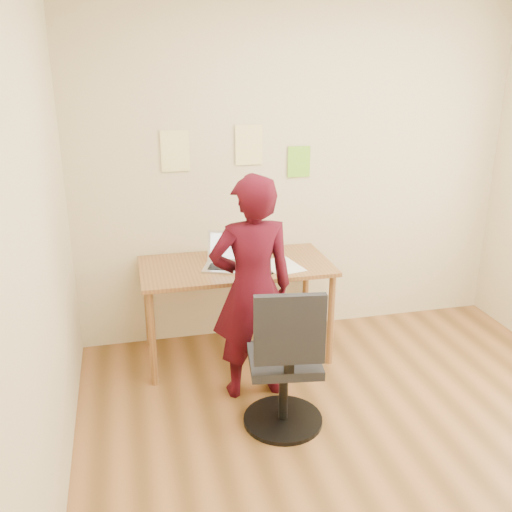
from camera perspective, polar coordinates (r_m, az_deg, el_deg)
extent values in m
cube|color=brown|center=(3.59, 12.39, -19.23)|extent=(3.50, 3.50, 0.04)
cube|color=beige|center=(4.54, 4.10, 8.68)|extent=(3.50, 0.04, 2.70)
cube|color=beige|center=(2.66, -21.93, -0.66)|extent=(0.04, 3.50, 2.70)
cube|color=olive|center=(4.21, -2.04, -1.02)|extent=(1.40, 0.70, 0.03)
cylinder|color=olive|center=(4.02, -10.33, -8.19)|extent=(0.05, 0.05, 0.71)
cylinder|color=olive|center=(4.26, 7.49, -6.36)|extent=(0.05, 0.05, 0.71)
cylinder|color=olive|center=(4.56, -10.80, -4.73)|extent=(0.05, 0.05, 0.71)
cylinder|color=olive|center=(4.77, 4.98, -3.31)|extent=(0.05, 0.05, 0.71)
cube|color=#B7B7BF|center=(4.12, -2.95, -1.18)|extent=(0.38, 0.32, 0.01)
cube|color=black|center=(4.11, -2.96, -1.07)|extent=(0.29, 0.21, 0.00)
cube|color=#B7B7BF|center=(4.21, -2.66, 0.99)|extent=(0.33, 0.17, 0.22)
cube|color=white|center=(4.21, -2.66, 0.99)|extent=(0.29, 0.15, 0.18)
cube|color=white|center=(4.18, 2.64, -0.97)|extent=(0.30, 0.38, 0.00)
cube|color=black|center=(4.04, 0.84, -1.60)|extent=(0.11, 0.14, 0.01)
cube|color=#3F4C59|center=(4.04, 0.84, -1.53)|extent=(0.10, 0.12, 0.00)
cube|color=#FFED98|center=(4.29, -8.09, 10.34)|extent=(0.21, 0.00, 0.30)
cube|color=#FFED98|center=(4.37, -0.70, 11.04)|extent=(0.21, 0.00, 0.30)
cube|color=#80D630|center=(4.50, 4.32, 9.38)|extent=(0.18, 0.00, 0.24)
cube|color=black|center=(3.54, 2.81, -10.35)|extent=(0.48, 0.48, 0.06)
cube|color=black|center=(3.21, 3.39, -7.38)|extent=(0.41, 0.11, 0.42)
cube|color=black|center=(3.32, 3.31, -10.68)|extent=(0.06, 0.05, 0.12)
cylinder|color=black|center=(3.66, 2.75, -13.49)|extent=(0.06, 0.06, 0.42)
cylinder|color=black|center=(3.77, 2.70, -16.01)|extent=(0.50, 0.50, 0.03)
imported|color=#3B0812|center=(3.71, -0.40, -3.32)|extent=(0.56, 0.38, 1.53)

